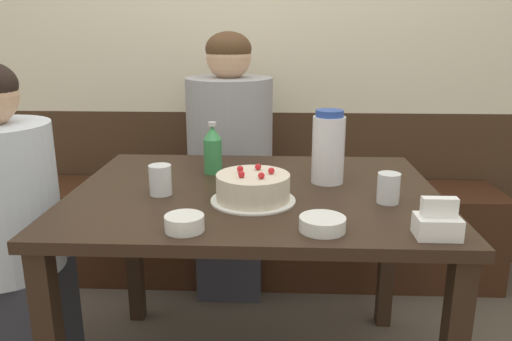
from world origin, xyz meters
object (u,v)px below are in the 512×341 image
bowl_soup_white (184,223)px  birthday_cake (254,188)px  person_pale_blue_shirt (230,166)px  napkin_holder (438,223)px  glass_tumbler_short (388,188)px  glass_water_tall (160,180)px  bench_seat (262,232)px  person_teal_shirt (5,234)px  soju_bottle (213,149)px  bowl_rice_small (322,224)px  water_pitcher (328,148)px

bowl_soup_white → birthday_cake: bearing=54.3°
birthday_cake → person_pale_blue_shirt: bearing=100.5°
napkin_holder → glass_tumbler_short: size_ratio=1.20×
glass_tumbler_short → bowl_soup_white: bearing=-157.0°
glass_water_tall → glass_tumbler_short: bearing=-3.8°
bench_seat → napkin_holder: 1.40m
bench_seat → person_pale_blue_shirt: size_ratio=1.91×
person_teal_shirt → person_pale_blue_shirt: (0.70, 0.73, 0.05)m
glass_water_tall → napkin_holder: bearing=-21.5°
soju_bottle → bowl_rice_small: bearing=-56.1°
soju_bottle → person_pale_blue_shirt: person_pale_blue_shirt is taller
water_pitcher → bowl_soup_white: 0.62m
bowl_soup_white → glass_water_tall: (-0.13, 0.29, 0.03)m
person_teal_shirt → person_pale_blue_shirt: bearing=45.9°
glass_water_tall → person_teal_shirt: (-0.56, 0.05, -0.22)m
glass_water_tall → glass_tumbler_short: 0.71m
bench_seat → water_pitcher: water_pitcher is taller
napkin_holder → glass_tumbler_short: (-0.07, 0.26, 0.01)m
bowl_soup_white → bowl_rice_small: 0.36m
soju_bottle → person_teal_shirt: size_ratio=0.16×
bowl_soup_white → person_pale_blue_shirt: bearing=89.1°
napkin_holder → person_teal_shirt: size_ratio=0.09×
birthday_cake → napkin_holder: (0.47, -0.25, -0.00)m
bowl_soup_white → glass_tumbler_short: (0.58, 0.24, 0.03)m
bench_seat → person_teal_shirt: bearing=-135.2°
soju_bottle → person_pale_blue_shirt: bearing=88.7°
bowl_soup_white → bowl_rice_small: size_ratio=0.85×
bench_seat → glass_tumbler_short: bearing=-66.5°
water_pitcher → person_pale_blue_shirt: bearing=122.5°
water_pitcher → person_teal_shirt: 1.14m
napkin_holder → birthday_cake: bearing=152.0°
bench_seat → person_pale_blue_shirt: bearing=-141.2°
napkin_holder → water_pitcher: bearing=116.8°
water_pitcher → glass_tumbler_short: bearing=-51.0°
birthday_cake → glass_tumbler_short: size_ratio=2.83×
water_pitcher → person_pale_blue_shirt: (-0.39, 0.62, -0.24)m
bench_seat → glass_water_tall: (-0.30, -0.89, 0.55)m
napkin_holder → glass_tumbler_short: napkin_holder is taller
birthday_cake → glass_tumbler_short: bearing=0.9°
soju_bottle → bowl_soup_white: bearing=-90.7°
water_pitcher → glass_tumbler_short: 0.27m
water_pitcher → bowl_rice_small: size_ratio=2.04×
bowl_rice_small → glass_tumbler_short: size_ratio=1.33×
birthday_cake → bowl_rice_small: size_ratio=2.13×
birthday_cake → soju_bottle: soju_bottle is taller
birthday_cake → person_teal_shirt: size_ratio=0.22×
soju_bottle → water_pitcher: bearing=-13.2°
napkin_holder → bowl_rice_small: size_ratio=0.90×
bowl_soup_white → glass_water_tall: bearing=113.9°
bench_seat → glass_water_tall: size_ratio=24.69×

